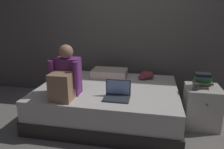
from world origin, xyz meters
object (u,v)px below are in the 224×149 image
Objects in this scene: nightstand at (201,106)px; book_stack at (202,80)px; mug at (196,87)px; clothes_pile at (146,75)px; bed at (108,102)px; person_sitting at (66,77)px; pillow at (109,73)px; laptop at (117,94)px.

book_stack reaches higher than nightstand.
clothes_pile is (-0.64, 0.59, -0.07)m from mug.
bed is at bearing -137.62° from clothes_pile.
bed is 3.05× the size of person_sitting.
mug reaches higher than bed.
book_stack is 2.54× the size of mug.
book_stack is (1.27, 0.02, 0.41)m from bed.
pillow is (-1.37, 0.45, 0.26)m from nightstand.
person_sitting is 2.60× the size of clothes_pile.
bed is 6.25× the size of laptop.
pillow reaches higher than nightstand.
nightstand is 1.47m from pillow.
book_stack is (1.07, 0.39, 0.12)m from laptop.
mug is (1.62, 0.31, -0.12)m from person_sitting.
clothes_pile reaches higher than bed.
book_stack is at bearing 156.18° from nightstand.
mug is at bearing -24.49° from pillow.
person_sitting is 1.17× the size of pillow.
person_sitting is 2.87× the size of book_stack.
book_stack reaches higher than mug.
nightstand is 1.86m from person_sitting.
clothes_pile is at bearing 68.95° from laptop.
laptop reaches higher than clothes_pile.
pillow is (-0.27, 0.83, 0.01)m from laptop.
nightstand is 6.14× the size of mug.
nightstand is 2.19× the size of clothes_pile.
bed is 1.34m from book_stack.
book_stack reaches higher than clothes_pile.
laptop is at bearing -111.05° from clothes_pile.
book_stack reaches higher than pillow.
person_sitting reaches higher than clothes_pile.
book_stack reaches higher than bed.
bed is 1.23m from mug.
book_stack is (1.34, -0.43, 0.11)m from pillow.
bed is 7.94× the size of clothes_pile.
person_sitting is 1.66m from mug.
laptop is at bearing -72.08° from pillow.
nightstand is at bearing -18.00° from pillow.
laptop reaches higher than bed.
book_stack is 0.91× the size of clothes_pile.
laptop is 0.87m from pillow.
pillow is 1.41m from book_stack.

